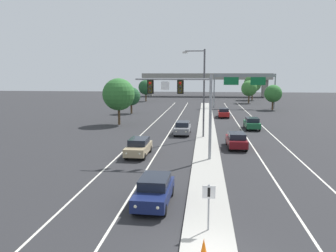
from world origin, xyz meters
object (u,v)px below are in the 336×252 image
car_receding_darkred (236,140)px  tree_far_right_c (273,94)px  median_sign_post (209,201)px  car_receding_red (224,113)px  tree_far_left_b (131,96)px  tree_far_left_c (119,94)px  car_oncoming_navy (154,190)px  traffic_cone_median_nose (204,247)px  tree_far_left_a (146,87)px  tree_far_right_b (249,88)px  highway_sign_gantry (245,80)px  tree_far_right_a (253,84)px  street_lamp_median (202,88)px  car_oncoming_tan (139,147)px  car_oncoming_grey (183,128)px  car_receding_green (252,123)px  overhead_signal_mast (186,99)px

car_receding_darkred → tree_far_right_c: size_ratio=0.86×
median_sign_post → car_receding_red: (2.97, 43.39, -0.77)m
tree_far_left_b → car_receding_red: bearing=-12.9°
tree_far_left_c → car_oncoming_navy: bearing=-71.9°
car_receding_red → tree_far_left_c: bearing=-147.0°
car_oncoming_navy → tree_far_left_c: bearing=108.1°
traffic_cone_median_nose → tree_far_left_a: 80.28m
tree_far_right_b → tree_far_left_c: bearing=-120.7°
tree_far_left_a → car_receding_darkred: bearing=-71.4°
car_oncoming_navy → highway_sign_gantry: (11.23, 56.82, 5.34)m
highway_sign_gantry → tree_far_right_c: bearing=-31.5°
tree_far_right_a → tree_far_left_b: (-27.29, -36.80, -1.48)m
street_lamp_median → tree_far_right_c: size_ratio=1.92×
car_oncoming_tan → car_receding_red: same height
car_oncoming_grey → car_receding_darkred: 9.23m
car_oncoming_grey → car_receding_red: size_ratio=1.00×
traffic_cone_median_nose → tree_far_right_c: tree_far_right_c is taller
car_receding_green → tree_far_right_a: tree_far_right_a is taller
car_oncoming_tan → median_sign_post: bearing=-67.0°
median_sign_post → tree_far_right_c: (13.72, 56.70, 1.81)m
street_lamp_median → highway_sign_gantry: bearing=76.3°
car_receding_darkred → tree_far_right_a: size_ratio=0.62×
car_oncoming_navy → traffic_cone_median_nose: (2.83, -5.54, -0.31)m
car_oncoming_navy → car_receding_darkred: bearing=69.0°
street_lamp_median → tree_far_right_a: bearing=77.1°
traffic_cone_median_nose → car_oncoming_navy: bearing=117.1°
tree_far_left_c → tree_far_left_b: tree_far_left_c is taller
tree_far_left_a → car_receding_green: bearing=-63.6°
car_receding_darkred → highway_sign_gantry: 41.92m
street_lamp_median → tree_far_right_b: size_ratio=1.72×
car_oncoming_tan → highway_sign_gantry: size_ratio=0.34×
street_lamp_median → tree_far_right_a: (13.82, 60.21, -1.08)m
overhead_signal_mast → traffic_cone_median_nose: size_ratio=9.73×
highway_sign_gantry → tree_far_right_c: size_ratio=2.55×
car_oncoming_grey → median_sign_post: bearing=-83.5°
car_receding_green → tree_far_right_b: bearing=83.5°
car_oncoming_tan → car_oncoming_grey: 11.81m
tree_far_right_b → car_receding_red: bearing=-105.0°
tree_far_left_a → tree_far_right_c: bearing=-33.0°
car_oncoming_navy → car_oncoming_tan: (-3.16, 11.31, 0.00)m
car_receding_red → car_oncoming_grey: bearing=-108.7°
overhead_signal_mast → car_receding_darkred: (4.77, 5.40, -4.48)m
tree_far_left_a → car_oncoming_tan: bearing=-80.6°
car_receding_darkred → tree_far_right_b: 54.86m
tree_far_left_b → tree_far_right_b: size_ratio=0.85×
street_lamp_median → car_receding_darkred: bearing=-54.8°
street_lamp_median → tree_far_right_c: street_lamp_median is taller
car_oncoming_tan → tree_far_left_b: bearing=103.5°
traffic_cone_median_nose → tree_far_left_a: tree_far_left_a is taller
traffic_cone_median_nose → tree_far_right_a: (13.42, 86.38, 4.20)m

